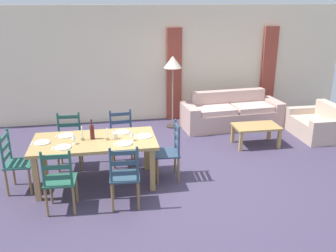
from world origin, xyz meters
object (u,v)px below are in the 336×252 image
at_px(dining_chair_head_east, 170,151).
at_px(coffee_cup_primary, 115,136).
at_px(dining_table, 95,145).
at_px(couch, 231,114).
at_px(dining_chair_far_left, 69,141).
at_px(dining_chair_far_right, 122,138).
at_px(standing_lamp, 173,66).
at_px(wine_glass_near_left, 74,137).
at_px(dining_chair_head_west, 16,162).
at_px(dining_chair_near_left, 60,180).
at_px(dining_chair_near_right, 125,176).
at_px(armchair_upholstered, 318,125).
at_px(wine_glass_near_right, 132,134).
at_px(wine_bottle, 92,132).
at_px(coffee_table, 256,129).

distance_m(dining_chair_head_east, coffee_cup_primary, 0.92).
bearing_deg(dining_table, couch, 37.09).
bearing_deg(dining_chair_far_left, coffee_cup_primary, -43.63).
distance_m(dining_chair_head_east, couch, 2.99).
relative_size(dining_chair_far_right, standing_lamp, 0.59).
bearing_deg(couch, dining_chair_far_right, -148.84).
height_order(dining_chair_head_east, wine_glass_near_left, dining_chair_head_east).
bearing_deg(dining_chair_head_east, dining_chair_far_left, 155.54).
relative_size(dining_chair_head_west, standing_lamp, 0.59).
relative_size(dining_chair_near_left, dining_chair_near_right, 1.00).
height_order(dining_table, dining_chair_far_right, dining_chair_far_right).
xyz_separation_m(dining_chair_far_right, dining_chair_head_west, (-1.65, -0.75, 0.00)).
xyz_separation_m(dining_chair_head_east, wine_glass_near_left, (-1.48, -0.10, 0.38)).
bearing_deg(dining_chair_far_left, dining_chair_head_east, -24.46).
height_order(couch, armchair_upholstered, couch).
height_order(wine_glass_near_left, wine_glass_near_right, same).
bearing_deg(dining_chair_head_east, wine_bottle, 177.10).
xyz_separation_m(coffee_cup_primary, coffee_table, (2.83, 1.11, -0.44)).
height_order(dining_chair_near_right, wine_bottle, wine_bottle).
xyz_separation_m(dining_table, wine_glass_near_left, (-0.30, -0.12, 0.20)).
bearing_deg(dining_table, dining_chair_near_left, -122.14).
xyz_separation_m(dining_chair_far_left, dining_chair_head_west, (-0.74, -0.74, 0.00)).
distance_m(wine_glass_near_right, coffee_cup_primary, 0.28).
xyz_separation_m(coffee_table, standing_lamp, (-1.45, 1.40, 1.06)).
bearing_deg(standing_lamp, wine_glass_near_right, -113.39).
relative_size(dining_chair_near_left, couch, 0.41).
bearing_deg(dining_chair_far_left, dining_chair_near_left, -90.61).
bearing_deg(standing_lamp, coffee_table, -44.08).
bearing_deg(dining_chair_near_left, wine_glass_near_right, 30.58).
relative_size(dining_chair_head_west, wine_bottle, 3.04).
xyz_separation_m(dining_chair_head_east, wine_glass_near_right, (-0.62, -0.12, 0.38)).
bearing_deg(dining_chair_near_right, coffee_cup_primary, 96.18).
height_order(dining_table, coffee_cup_primary, coffee_cup_primary).
bearing_deg(dining_chair_near_left, coffee_table, 26.96).
bearing_deg(wine_glass_near_left, couch, 35.94).
height_order(wine_bottle, wine_glass_near_right, wine_bottle).
xyz_separation_m(wine_glass_near_right, couch, (2.48, 2.44, -0.57)).
height_order(dining_chair_head_west, wine_glass_near_left, dining_chair_head_west).
relative_size(dining_chair_far_right, coffee_table, 1.07).
height_order(dining_chair_near_left, armchair_upholstered, dining_chair_near_left).
bearing_deg(dining_chair_head_east, wine_glass_near_left, -175.99).
bearing_deg(dining_chair_head_west, dining_chair_near_right, -25.60).
bearing_deg(wine_bottle, dining_chair_far_right, 55.10).
bearing_deg(dining_chair_far_right, coffee_table, 7.49).
bearing_deg(wine_glass_near_left, dining_chair_near_left, -105.48).
xyz_separation_m(dining_chair_near_left, armchair_upholstered, (5.15, 2.09, -0.23)).
bearing_deg(wine_glass_near_left, dining_chair_far_left, 100.57).
distance_m(wine_glass_near_left, armchair_upholstered, 5.22).
bearing_deg(wine_glass_near_left, dining_table, 22.15).
bearing_deg(dining_chair_far_right, standing_lamp, 54.51).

